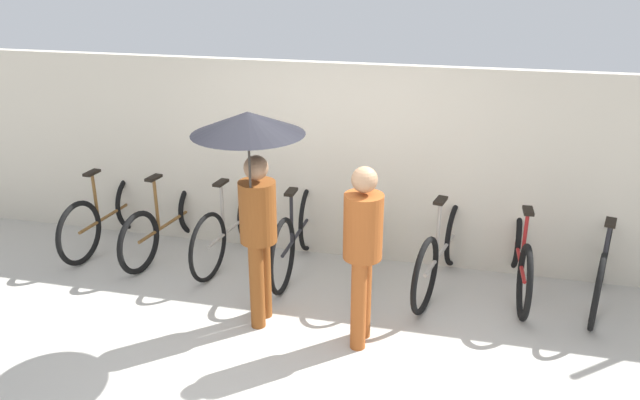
% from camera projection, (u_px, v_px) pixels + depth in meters
% --- Properties ---
extents(ground_plane, '(30.00, 30.00, 0.00)m').
position_uv_depth(ground_plane, '(287.00, 364.00, 5.07)').
color(ground_plane, '#B7B2A8').
extents(back_wall, '(13.22, 0.12, 2.10)m').
position_uv_depth(back_wall, '(342.00, 163.00, 6.59)').
color(back_wall, beige).
rests_on(back_wall, ground).
extents(parked_bicycle_0, '(0.44, 1.71, 1.02)m').
position_uv_depth(parked_bicycle_0, '(109.00, 214.00, 7.06)').
color(parked_bicycle_0, black).
rests_on(parked_bicycle_0, ground).
extents(parked_bicycle_1, '(0.44, 1.74, 1.05)m').
position_uv_depth(parked_bicycle_1, '(169.00, 221.00, 6.90)').
color(parked_bicycle_1, black).
rests_on(parked_bicycle_1, ground).
extents(parked_bicycle_2, '(0.44, 1.74, 1.00)m').
position_uv_depth(parked_bicycle_2, '(232.00, 226.00, 6.72)').
color(parked_bicycle_2, black).
rests_on(parked_bicycle_2, ground).
extents(parked_bicycle_3, '(0.44, 1.77, 1.09)m').
position_uv_depth(parked_bicycle_3, '(297.00, 233.00, 6.50)').
color(parked_bicycle_3, black).
rests_on(parked_bicycle_3, ground).
extents(parked_bicycle_4, '(0.44, 1.73, 0.98)m').
position_uv_depth(parked_bicycle_4, '(369.00, 239.00, 6.41)').
color(parked_bicycle_4, black).
rests_on(parked_bicycle_4, ground).
extents(parked_bicycle_5, '(0.56, 1.79, 1.07)m').
position_uv_depth(parked_bicycle_5, '(442.00, 250.00, 6.15)').
color(parked_bicycle_5, black).
rests_on(parked_bicycle_5, ground).
extents(parked_bicycle_6, '(0.44, 1.74, 1.00)m').
position_uv_depth(parked_bicycle_6, '(519.00, 255.00, 6.09)').
color(parked_bicycle_6, black).
rests_on(parked_bicycle_6, ground).
extents(parked_bicycle_7, '(0.56, 1.65, 1.07)m').
position_uv_depth(parked_bicycle_7, '(603.00, 267.00, 5.85)').
color(parked_bicycle_7, black).
rests_on(parked_bicycle_7, ground).
extents(pedestrian_leading, '(0.91, 0.91, 1.97)m').
position_uv_depth(pedestrian_leading, '(252.00, 166.00, 5.05)').
color(pedestrian_leading, brown).
rests_on(pedestrian_leading, ground).
extents(pedestrian_center, '(0.32, 0.32, 1.58)m').
position_uv_depth(pedestrian_center, '(363.00, 245.00, 5.04)').
color(pedestrian_center, '#9E4C1E').
rests_on(pedestrian_center, ground).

